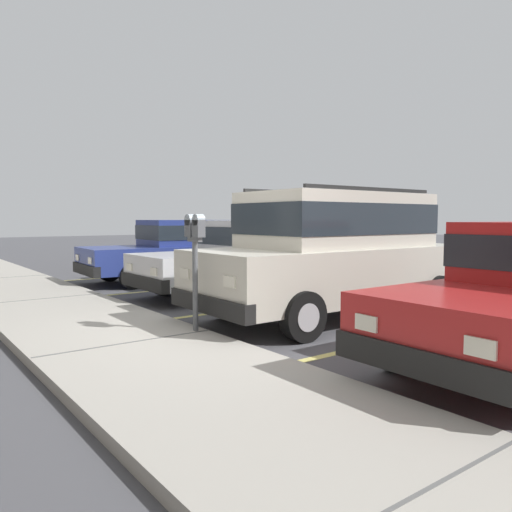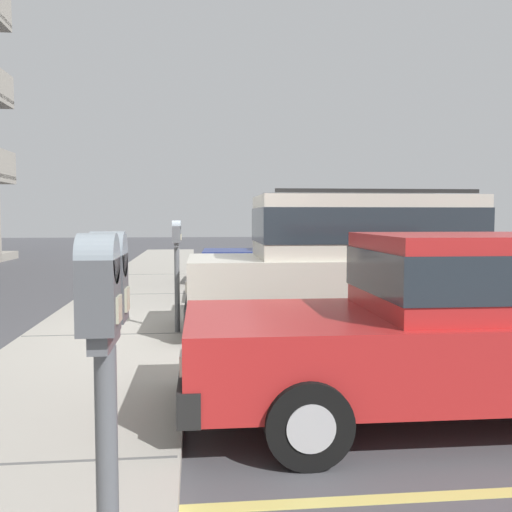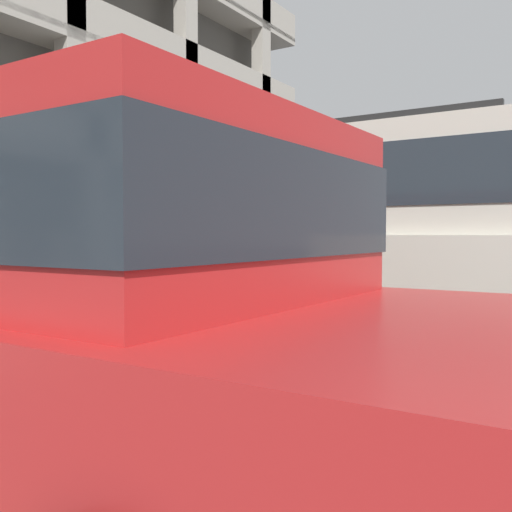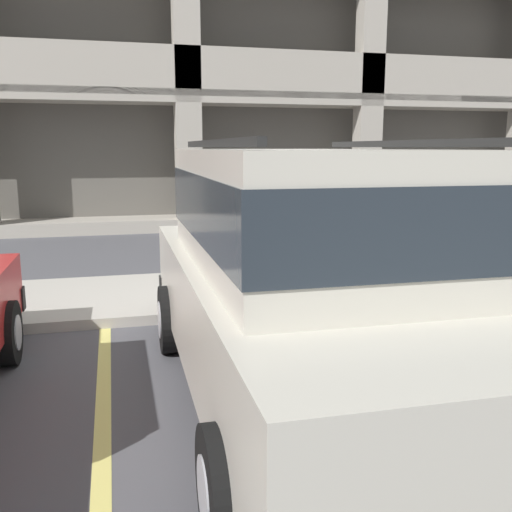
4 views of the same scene
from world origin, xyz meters
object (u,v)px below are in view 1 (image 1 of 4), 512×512
at_px(silver_suv, 335,249).
at_px(blue_coupe, 177,248).
at_px(parking_meter_near, 195,244).
at_px(dark_hatchback, 245,255).

distance_m(silver_suv, blue_coupe, 5.71).
relative_size(silver_suv, parking_meter_near, 3.17).
bearing_deg(parking_meter_near, dark_hatchback, -45.01).
height_order(silver_suv, blue_coupe, silver_suv).
xyz_separation_m(dark_hatchback, parking_meter_near, (-2.83, 2.83, 0.43)).
bearing_deg(dark_hatchback, blue_coupe, 1.97).
height_order(dark_hatchback, parking_meter_near, parking_meter_near).
bearing_deg(blue_coupe, dark_hatchback, -175.03).
bearing_deg(silver_suv, blue_coupe, -1.51).
bearing_deg(dark_hatchback, parking_meter_near, 135.04).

